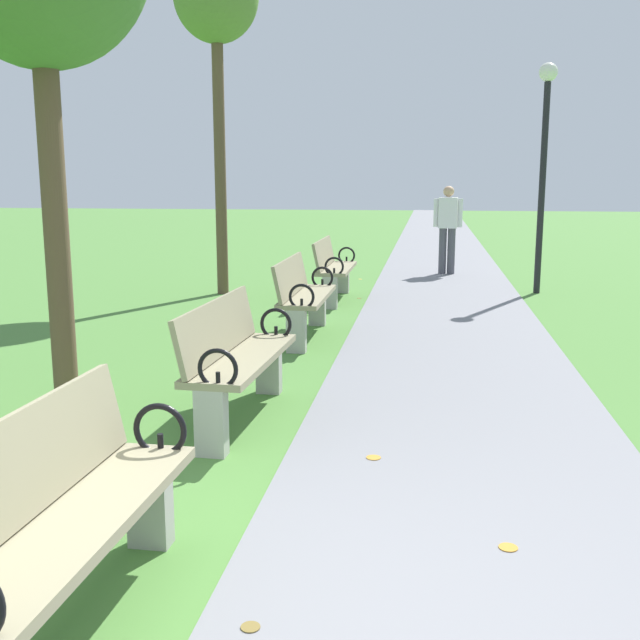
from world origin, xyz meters
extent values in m
plane|color=#4C7F38|center=(0.00, 0.00, 0.00)|extent=(80.00, 80.00, 0.00)
cube|color=slate|center=(1.14, 18.00, 0.01)|extent=(2.28, 44.00, 0.02)
cube|color=gray|center=(-0.45, -0.02, 0.47)|extent=(0.47, 1.61, 0.05)
cube|color=gray|center=(-0.64, -0.02, 0.70)|extent=(0.16, 1.60, 0.40)
cube|color=#A8A59E|center=(-0.43, 0.72, 0.23)|extent=(0.20, 0.12, 0.45)
torus|color=black|center=(-0.37, 0.73, 0.59)|extent=(0.27, 0.04, 0.27)
cylinder|color=black|center=(-0.37, 0.73, 0.51)|extent=(0.03, 0.03, 0.12)
cube|color=gray|center=(-0.45, 2.68, 0.47)|extent=(0.51, 1.62, 0.05)
cube|color=gray|center=(-0.64, 2.68, 0.70)|extent=(0.19, 1.60, 0.40)
cube|color=#A8A59E|center=(-0.48, 1.94, 0.23)|extent=(0.20, 0.13, 0.45)
cube|color=#A8A59E|center=(-0.42, 3.42, 0.23)|extent=(0.20, 0.13, 0.45)
torus|color=black|center=(-0.42, 1.91, 0.59)|extent=(0.27, 0.04, 0.27)
cylinder|color=black|center=(-0.42, 1.91, 0.51)|extent=(0.03, 0.03, 0.12)
torus|color=black|center=(-0.36, 3.43, 0.59)|extent=(0.27, 0.04, 0.27)
cylinder|color=black|center=(-0.36, 3.43, 0.51)|extent=(0.03, 0.03, 0.12)
cube|color=gray|center=(-0.45, 5.66, 0.47)|extent=(0.44, 1.60, 0.05)
cube|color=gray|center=(-0.64, 5.66, 0.70)|extent=(0.12, 1.60, 0.40)
cube|color=#A8A59E|center=(-0.45, 4.92, 0.23)|extent=(0.20, 0.12, 0.45)
cube|color=#A8A59E|center=(-0.45, 6.40, 0.23)|extent=(0.20, 0.12, 0.45)
torus|color=black|center=(-0.39, 4.90, 0.59)|extent=(0.27, 0.03, 0.27)
cylinder|color=black|center=(-0.39, 4.90, 0.51)|extent=(0.03, 0.03, 0.12)
torus|color=black|center=(-0.39, 6.42, 0.59)|extent=(0.27, 0.03, 0.27)
cylinder|color=black|center=(-0.39, 6.42, 0.51)|extent=(0.03, 0.03, 0.12)
cube|color=gray|center=(-0.45, 8.33, 0.47)|extent=(0.44, 1.60, 0.05)
cube|color=gray|center=(-0.64, 8.33, 0.70)|extent=(0.13, 1.60, 0.40)
cube|color=#A8A59E|center=(-0.45, 7.59, 0.23)|extent=(0.20, 0.12, 0.45)
cube|color=#A8A59E|center=(-0.45, 9.07, 0.23)|extent=(0.20, 0.12, 0.45)
torus|color=black|center=(-0.39, 7.57, 0.59)|extent=(0.27, 0.03, 0.27)
cylinder|color=black|center=(-0.39, 7.57, 0.51)|extent=(0.03, 0.03, 0.12)
torus|color=black|center=(-0.39, 9.09, 0.59)|extent=(0.27, 0.03, 0.27)
cylinder|color=black|center=(-0.39, 9.09, 0.51)|extent=(0.03, 0.03, 0.12)
cylinder|color=brown|center=(-1.89, 2.75, 1.43)|extent=(0.19, 0.19, 2.87)
cylinder|color=brown|center=(-2.30, 8.74, 1.99)|extent=(0.17, 0.17, 3.98)
cylinder|color=#4C4C56|center=(1.14, 11.59, 0.45)|extent=(0.14, 0.14, 0.85)
cylinder|color=#4C4C56|center=(1.30, 11.58, 0.45)|extent=(0.14, 0.14, 0.85)
cube|color=white|center=(1.22, 11.59, 1.15)|extent=(0.36, 0.25, 0.56)
sphere|color=tan|center=(1.22, 11.59, 1.54)|extent=(0.20, 0.20, 0.20)
cylinder|color=white|center=(1.00, 11.61, 1.15)|extent=(0.09, 0.09, 0.52)
cylinder|color=white|center=(1.44, 11.57, 1.15)|extent=(0.09, 0.09, 0.52)
cylinder|color=black|center=(2.58, 9.50, 1.60)|extent=(0.10, 0.10, 3.20)
sphere|color=white|center=(2.58, 9.50, 3.34)|extent=(0.28, 0.28, 0.28)
cylinder|color=#BC842D|center=(0.57, 1.99, 0.02)|extent=(0.12, 0.12, 0.00)
cylinder|color=#BC842D|center=(-0.92, 5.58, 0.00)|extent=(0.14, 0.14, 0.00)
cylinder|color=brown|center=(0.22, 0.07, 0.02)|extent=(0.11, 0.11, 0.00)
cylinder|color=brown|center=(-0.13, 8.56, 0.00)|extent=(0.09, 0.09, 0.00)
cylinder|color=gold|center=(-0.32, 10.73, 0.00)|extent=(0.08, 0.08, 0.00)
cylinder|color=#BC842D|center=(1.31, 0.89, 0.02)|extent=(0.10, 0.10, 0.00)
cylinder|color=#93511E|center=(-2.14, 8.11, 0.00)|extent=(0.12, 0.12, 0.00)
camera|label=1|loc=(0.89, -2.57, 1.79)|focal=42.14mm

